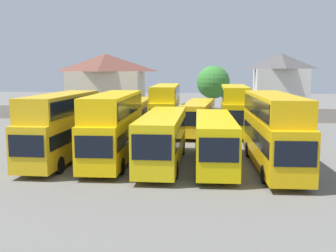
% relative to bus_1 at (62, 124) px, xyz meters
% --- Properties ---
extents(ground, '(140.00, 140.00, 0.00)m').
position_rel_bus_1_xyz_m(ground, '(7.37, 17.76, -2.74)').
color(ground, slate).
extents(depot_boundary_wall, '(56.00, 0.50, 1.80)m').
position_rel_bus_1_xyz_m(depot_boundary_wall, '(7.37, 24.33, -1.84)').
color(depot_boundary_wall, gray).
rests_on(depot_boundary_wall, ground).
extents(bus_1, '(2.57, 11.07, 4.86)m').
position_rel_bus_1_xyz_m(bus_1, '(0.00, 0.00, 0.00)').
color(bus_1, gold).
rests_on(bus_1, ground).
extents(bus_2, '(3.01, 11.03, 4.89)m').
position_rel_bus_1_xyz_m(bus_2, '(3.79, 0.08, 0.01)').
color(bus_2, yellow).
rests_on(bus_2, ground).
extents(bus_3, '(2.80, 11.54, 3.55)m').
position_rel_bus_1_xyz_m(bus_3, '(7.38, -0.38, -0.71)').
color(bus_3, yellow).
rests_on(bus_3, ground).
extents(bus_4, '(3.00, 11.26, 3.39)m').
position_rel_bus_1_xyz_m(bus_4, '(10.92, -0.38, -0.80)').
color(bus_4, yellow).
rests_on(bus_4, ground).
extents(bus_5, '(3.12, 12.02, 4.95)m').
position_rel_bus_1_xyz_m(bus_5, '(14.81, -0.49, 0.05)').
color(bus_5, '#E7AF0E').
rests_on(bus_5, ground).
extents(bus_6, '(3.01, 11.74, 3.38)m').
position_rel_bus_1_xyz_m(bus_6, '(2.45, 14.18, -0.81)').
color(bus_6, gold).
rests_on(bus_6, ground).
extents(bus_7, '(3.08, 11.80, 4.95)m').
position_rel_bus_1_xyz_m(bus_7, '(5.71, 14.80, 0.05)').
color(bus_7, yellow).
rests_on(bus_7, ground).
extents(bus_8, '(3.19, 11.25, 3.30)m').
position_rel_bus_1_xyz_m(bus_8, '(9.21, 13.92, -0.85)').
color(bus_8, yellow).
rests_on(bus_8, ground).
extents(bus_9, '(2.66, 10.72, 4.93)m').
position_rel_bus_1_xyz_m(bus_9, '(12.87, 14.40, 0.04)').
color(bus_9, '#E3BB0A').
rests_on(bus_9, ground).
extents(house_terrace_left, '(11.50, 6.48, 8.97)m').
position_rel_bus_1_xyz_m(house_terrace_left, '(-5.71, 32.87, 1.84)').
color(house_terrace_left, beige).
rests_on(house_terrace_left, ground).
extents(house_terrace_centre, '(7.62, 6.88, 8.94)m').
position_rel_bus_1_xyz_m(house_terrace_centre, '(20.32, 33.31, 1.81)').
color(house_terrace_centre, silver).
rests_on(house_terrace_centre, ground).
extents(tree_left_of_lot, '(4.39, 4.39, 7.12)m').
position_rel_bus_1_xyz_m(tree_left_of_lot, '(10.60, 26.83, 2.17)').
color(tree_left_of_lot, brown).
rests_on(tree_left_of_lot, ground).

